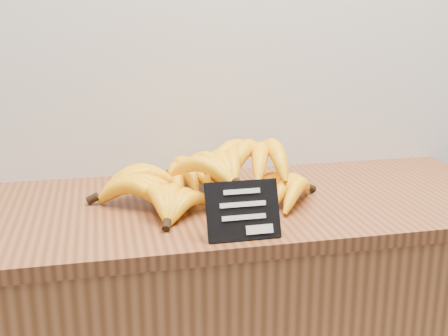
# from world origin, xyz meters

# --- Properties ---
(counter_top) EXTENTS (1.39, 0.54, 0.03)m
(counter_top) POSITION_xyz_m (-0.04, 2.75, 0.92)
(counter_top) COLOR brown
(counter_top) RESTS_ON counter
(chalkboard_sign) EXTENTS (0.14, 0.05, 0.11)m
(chalkboard_sign) POSITION_xyz_m (-0.04, 2.53, 0.98)
(chalkboard_sign) COLOR black
(chalkboard_sign) RESTS_ON counter_top
(banana_pile) EXTENTS (0.52, 0.37, 0.13)m
(banana_pile) POSITION_xyz_m (-0.06, 2.76, 0.98)
(banana_pile) COLOR #FFB70A
(banana_pile) RESTS_ON counter_top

